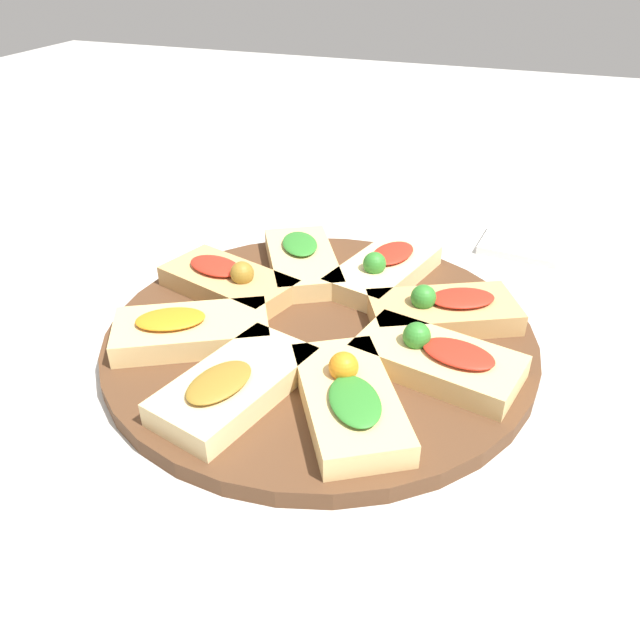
{
  "coord_description": "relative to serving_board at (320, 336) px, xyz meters",
  "views": [
    {
      "loc": [
        -0.18,
        0.5,
        0.37
      ],
      "look_at": [
        0.0,
        0.0,
        0.03
      ],
      "focal_mm": 35.0,
      "sensor_mm": 36.0,
      "label": 1
    }
  ],
  "objects": [
    {
      "name": "focaccia_slice_0",
      "position": [
        -0.12,
        0.03,
        0.02
      ],
      "size": [
        0.16,
        0.1,
        0.04
      ],
      "color": "#DBB775",
      "rests_on": "serving_board"
    },
    {
      "name": "focaccia_slice_7",
      "position": [
        -0.07,
        0.11,
        0.02
      ],
      "size": [
        0.14,
        0.17,
        0.04
      ],
      "color": "#DBB775",
      "rests_on": "serving_board"
    },
    {
      "name": "ground_plane",
      "position": [
        0.0,
        0.0,
        -0.01
      ],
      "size": [
        3.0,
        3.0,
        0.0
      ],
      "primitive_type": "plane",
      "color": "beige"
    },
    {
      "name": "serving_board",
      "position": [
        0.0,
        0.0,
        0.0
      ],
      "size": [
        0.43,
        0.43,
        0.02
      ],
      "primitive_type": "cylinder",
      "color": "#51331E",
      "rests_on": "ground_plane"
    },
    {
      "name": "water_glass",
      "position": [
        0.04,
        0.36,
        0.04
      ],
      "size": [
        0.06,
        0.06,
        0.09
      ],
      "primitive_type": "cylinder",
      "color": "silver",
      "rests_on": "ground_plane"
    },
    {
      "name": "focaccia_slice_5",
      "position": [
        0.11,
        0.06,
        0.02
      ],
      "size": [
        0.17,
        0.14,
        0.03
      ],
      "color": "#DBB775",
      "rests_on": "serving_board"
    },
    {
      "name": "napkin_stack",
      "position": [
        -0.18,
        -0.3,
        -0.0
      ],
      "size": [
        0.11,
        0.09,
        0.01
      ],
      "primitive_type": "cube",
      "rotation": [
        0.0,
        0.0,
        -0.1
      ],
      "color": "white",
      "rests_on": "ground_plane"
    },
    {
      "name": "focaccia_slice_2",
      "position": [
        -0.03,
        -0.12,
        0.02
      ],
      "size": [
        0.11,
        0.16,
        0.04
      ],
      "color": "#E5C689",
      "rests_on": "serving_board"
    },
    {
      "name": "focaccia_slice_3",
      "position": [
        0.06,
        -0.11,
        0.02
      ],
      "size": [
        0.14,
        0.17,
        0.03
      ],
      "color": "#DBB775",
      "rests_on": "serving_board"
    },
    {
      "name": "focaccia_slice_4",
      "position": [
        0.12,
        -0.04,
        0.02
      ],
      "size": [
        0.16,
        0.11,
        0.04
      ],
      "color": "tan",
      "rests_on": "serving_board"
    },
    {
      "name": "focaccia_slice_6",
      "position": [
        0.03,
        0.12,
        0.02
      ],
      "size": [
        0.11,
        0.16,
        0.03
      ],
      "color": "#E5C689",
      "rests_on": "serving_board"
    },
    {
      "name": "focaccia_slice_1",
      "position": [
        -0.11,
        -0.06,
        0.02
      ],
      "size": [
        0.17,
        0.13,
        0.04
      ],
      "color": "tan",
      "rests_on": "serving_board"
    }
  ]
}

